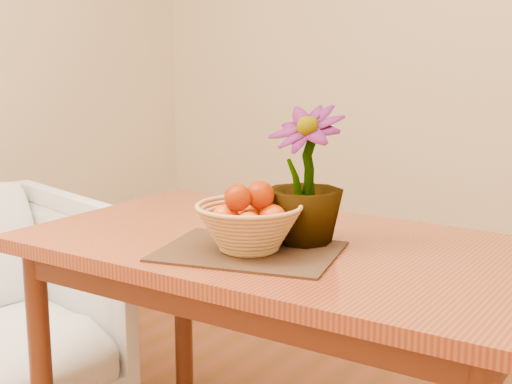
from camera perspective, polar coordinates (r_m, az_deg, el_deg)
The scene contains 6 objects.
wall_back at distance 3.64m, azimuth 18.92°, elevation 12.31°, with size 4.00×0.02×2.70m, color beige.
table at distance 1.91m, azimuth 2.38°, elevation -6.48°, with size 1.40×0.80×0.75m.
placemat at distance 1.78m, azimuth -0.55°, elevation -4.77°, with size 0.44×0.33×0.01m, color #352113.
wicker_basket at distance 1.77m, azimuth -0.56°, elevation -2.98°, with size 0.27×0.27×0.11m.
orange_pile at distance 1.75m, azimuth -0.53°, elevation -1.32°, with size 0.17×0.16×0.13m.
potted_plant at distance 1.82m, azimuth 3.91°, elevation 1.29°, with size 0.20×0.20×0.36m, color #164D16.
Camera 1 is at (0.94, -1.26, 1.24)m, focal length 50.00 mm.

